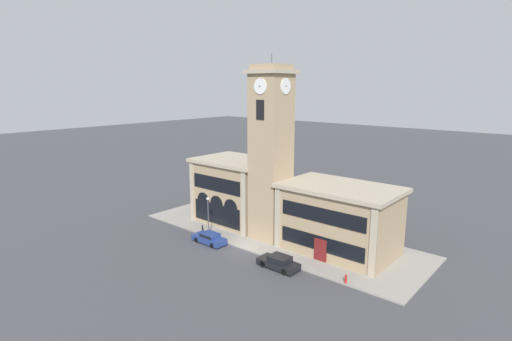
% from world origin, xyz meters
% --- Properties ---
extents(ground_plane, '(300.00, 300.00, 0.00)m').
position_xyz_m(ground_plane, '(0.00, 0.00, 0.00)').
color(ground_plane, '#424247').
extents(sidewalk_kerb, '(37.01, 12.47, 0.15)m').
position_xyz_m(sidewalk_kerb, '(0.00, 6.23, 0.07)').
color(sidewalk_kerb, gray).
rests_on(sidewalk_kerb, ground_plane).
extents(clock_tower, '(4.64, 4.64, 22.01)m').
position_xyz_m(clock_tower, '(0.00, 4.94, 10.46)').
color(clock_tower, tan).
rests_on(clock_tower, ground_plane).
extents(town_hall_left_wing, '(10.91, 8.20, 8.80)m').
position_xyz_m(town_hall_left_wing, '(-7.37, 6.68, 4.43)').
color(town_hall_left_wing, tan).
rests_on(town_hall_left_wing, ground_plane).
extents(town_hall_right_wing, '(12.93, 8.20, 7.67)m').
position_xyz_m(town_hall_right_wing, '(8.39, 6.69, 3.86)').
color(town_hall_right_wing, tan).
rests_on(town_hall_right_wing, ground_plane).
extents(parked_car_near, '(4.44, 1.79, 1.30)m').
position_xyz_m(parked_car_near, '(-4.38, -1.20, 0.69)').
color(parked_car_near, navy).
rests_on(parked_car_near, ground_plane).
extents(parked_car_mid, '(4.47, 1.87, 1.40)m').
position_xyz_m(parked_car_mid, '(5.99, -1.20, 0.73)').
color(parked_car_mid, black).
rests_on(parked_car_mid, ground_plane).
extents(street_lamp, '(0.36, 0.36, 4.88)m').
position_xyz_m(street_lamp, '(-6.20, 0.35, 3.43)').
color(street_lamp, '#4C4C51').
rests_on(street_lamp, sidewalk_kerb).
extents(bollard, '(0.18, 0.18, 1.06)m').
position_xyz_m(bollard, '(-7.35, 0.38, 0.67)').
color(bollard, black).
rests_on(bollard, sidewalk_kerb).
extents(fire_hydrant, '(0.22, 0.22, 0.87)m').
position_xyz_m(fire_hydrant, '(12.85, 0.23, 0.57)').
color(fire_hydrant, red).
rests_on(fire_hydrant, sidewalk_kerb).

